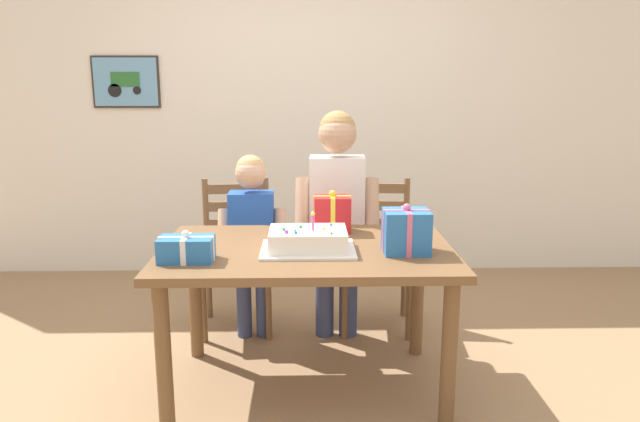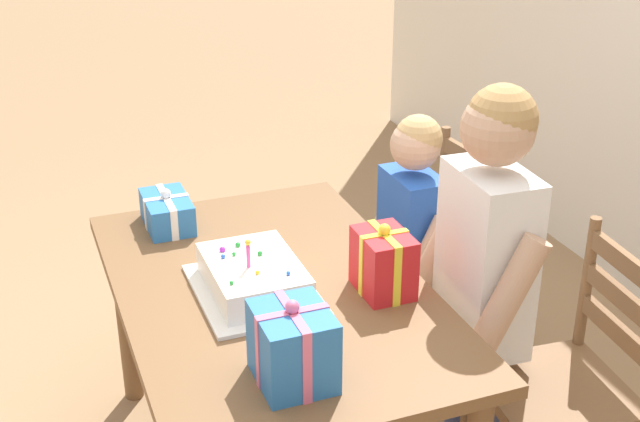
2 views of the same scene
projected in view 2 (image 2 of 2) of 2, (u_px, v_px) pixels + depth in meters
The scene contains 9 objects.
dining_table at pixel (273, 315), 2.66m from camera, with size 1.40×0.90×0.73m.
birthday_cake at pixel (254, 278), 2.58m from camera, with size 0.44×0.34×0.19m.
gift_box_red_large at pixel (293, 346), 2.16m from camera, with size 0.22×0.19×0.23m.
gift_box_beside_cake at pixel (167, 212), 2.98m from camera, with size 0.24×0.15×0.14m.
gift_box_corner_small at pixel (383, 263), 2.56m from camera, with size 0.20×0.15×0.23m.
chair_left at pixel (434, 258), 3.36m from camera, with size 0.45×0.45×0.92m.
chair_right at pixel (568, 384), 2.62m from camera, with size 0.45×0.45×0.92m.
child_older at pixel (486, 253), 2.64m from camera, with size 0.50×0.28×1.35m.
child_younger at pixel (411, 230), 3.12m from camera, with size 0.40×0.23×1.10m.
Camera 2 is at (2.18, -0.68, 2.05)m, focal length 48.76 mm.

